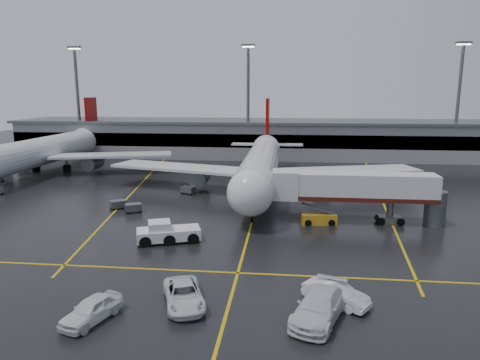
# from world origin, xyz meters

# --- Properties ---
(ground) EXTENTS (220.00, 220.00, 0.00)m
(ground) POSITION_xyz_m (0.00, 0.00, 0.00)
(ground) COLOR black
(ground) RESTS_ON ground
(apron_line_centre) EXTENTS (0.25, 90.00, 0.02)m
(apron_line_centre) POSITION_xyz_m (0.00, 0.00, 0.01)
(apron_line_centre) COLOR gold
(apron_line_centre) RESTS_ON ground
(apron_line_stop) EXTENTS (60.00, 0.25, 0.02)m
(apron_line_stop) POSITION_xyz_m (0.00, -22.00, 0.01)
(apron_line_stop) COLOR gold
(apron_line_stop) RESTS_ON ground
(apron_line_left) EXTENTS (9.99, 69.35, 0.02)m
(apron_line_left) POSITION_xyz_m (-20.00, 10.00, 0.01)
(apron_line_left) COLOR gold
(apron_line_left) RESTS_ON ground
(apron_line_right) EXTENTS (7.57, 69.64, 0.02)m
(apron_line_right) POSITION_xyz_m (18.00, 10.00, 0.01)
(apron_line_right) COLOR gold
(apron_line_right) RESTS_ON ground
(terminal) EXTENTS (122.00, 19.00, 8.60)m
(terminal) POSITION_xyz_m (0.00, 47.93, 4.32)
(terminal) COLOR gray
(terminal) RESTS_ON ground
(light_mast_left) EXTENTS (3.00, 1.20, 25.45)m
(light_mast_left) POSITION_xyz_m (-45.00, 42.00, 14.47)
(light_mast_left) COLOR #595B60
(light_mast_left) RESTS_ON ground
(light_mast_mid) EXTENTS (3.00, 1.20, 25.45)m
(light_mast_mid) POSITION_xyz_m (-5.00, 42.00, 14.47)
(light_mast_mid) COLOR #595B60
(light_mast_mid) RESTS_ON ground
(light_mast_right) EXTENTS (3.00, 1.20, 25.45)m
(light_mast_right) POSITION_xyz_m (40.00, 42.00, 14.47)
(light_mast_right) COLOR #595B60
(light_mast_right) RESTS_ON ground
(main_airliner) EXTENTS (48.80, 45.60, 14.10)m
(main_airliner) POSITION_xyz_m (0.00, 9.70, 4.21)
(main_airliner) COLOR silver
(main_airliner) RESTS_ON ground
(second_airliner) EXTENTS (48.80, 45.60, 14.10)m
(second_airliner) POSITION_xyz_m (-42.00, 21.70, 4.21)
(second_airliner) COLOR silver
(second_airliner) RESTS_ON ground
(jet_bridge) EXTENTS (19.90, 3.40, 6.05)m
(jet_bridge) POSITION_xyz_m (11.87, -6.00, 3.93)
(jet_bridge) COLOR silver
(jet_bridge) RESTS_ON ground
(pushback_tractor) EXTENTS (6.86, 4.51, 2.28)m
(pushback_tractor) POSITION_xyz_m (-8.13, -14.94, 0.91)
(pushback_tractor) COLOR white
(pushback_tractor) RESTS_ON ground
(belt_loader) EXTENTS (4.22, 2.32, 2.56)m
(belt_loader) POSITION_xyz_m (7.77, -6.98, 0.63)
(belt_loader) COLOR #C58D1A
(belt_loader) RESTS_ON ground
(service_van_a) EXTENTS (4.39, 6.19, 1.57)m
(service_van_a) POSITION_xyz_m (-3.22, -27.99, 0.78)
(service_van_a) COLOR silver
(service_van_a) RESTS_ON ground
(service_van_b) EXTENTS (4.79, 7.04, 1.89)m
(service_van_b) POSITION_xyz_m (6.32, -28.96, 0.95)
(service_van_b) COLOR silver
(service_van_b) RESTS_ON ground
(service_van_c) EXTENTS (4.99, 4.17, 1.61)m
(service_van_c) POSITION_xyz_m (7.66, -26.61, 0.80)
(service_van_c) COLOR white
(service_van_c) RESTS_ON ground
(service_van_d) EXTENTS (3.36, 5.08, 1.61)m
(service_van_d) POSITION_xyz_m (-8.82, -30.83, 0.80)
(service_van_d) COLOR white
(service_van_d) RESTS_ON ground
(baggage_cart_a) EXTENTS (2.38, 2.09, 1.12)m
(baggage_cart_a) POSITION_xyz_m (-15.45, -4.52, 0.63)
(baggage_cart_a) COLOR #595B60
(baggage_cart_a) RESTS_ON ground
(baggage_cart_b) EXTENTS (2.38, 2.21, 1.12)m
(baggage_cart_b) POSITION_xyz_m (-18.06, -3.00, 0.63)
(baggage_cart_b) COLOR #595B60
(baggage_cart_b) RESTS_ON ground
(baggage_cart_c) EXTENTS (2.34, 1.95, 1.12)m
(baggage_cart_c) POSITION_xyz_m (-10.83, 6.45, 0.63)
(baggage_cart_c) COLOR #595B60
(baggage_cart_c) RESTS_ON ground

